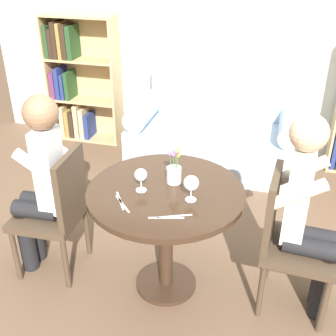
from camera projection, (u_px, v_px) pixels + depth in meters
The scene contains 16 objects.
ground_plane at pixel (166, 284), 2.83m from camera, with size 16.00×16.00×0.00m, color brown.
back_wall at pixel (228, 20), 4.08m from camera, with size 5.20×0.05×2.70m.
round_table at pixel (166, 211), 2.54m from camera, with size 0.94×0.94×0.75m.
couch at pixel (215, 135), 4.22m from camera, with size 1.65×0.80×0.92m.
bookshelf_left at pixel (77, 83), 4.66m from camera, with size 0.79×0.28×1.37m.
chair_left at pixel (57, 208), 2.75m from camera, with size 0.44×0.44×0.90m.
chair_right at pixel (289, 237), 2.48m from camera, with size 0.45×0.45×0.90m.
person_left at pixel (41, 182), 2.67m from camera, with size 0.43×0.35×1.27m.
person_right at pixel (309, 215), 2.37m from camera, with size 0.43×0.36×1.27m.
wine_glass_left at pixel (141, 176), 2.42m from camera, with size 0.07×0.07×0.14m.
wine_glass_right at pixel (191, 184), 2.33m from camera, with size 0.09×0.09×0.15m.
flower_vase at pixel (174, 170), 2.51m from camera, with size 0.09×0.09×0.24m.
knife_left_setting at pixel (166, 218), 2.22m from camera, with size 0.19×0.06×0.00m.
fork_left_setting at pixel (122, 204), 2.34m from camera, with size 0.14×0.15×0.00m.
knife_right_setting at pixel (175, 216), 2.24m from camera, with size 0.18×0.09×0.00m.
fork_right_setting at pixel (120, 201), 2.37m from camera, with size 0.11×0.17×0.00m.
Camera 1 is at (0.57, -2.03, 2.04)m, focal length 45.00 mm.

